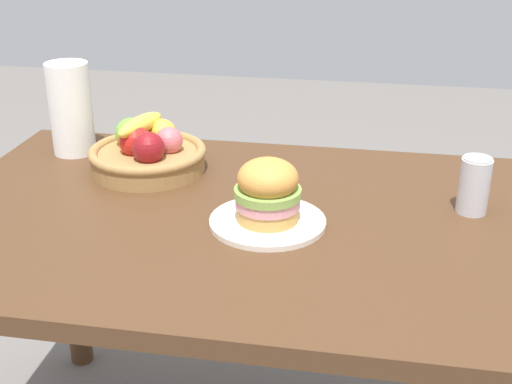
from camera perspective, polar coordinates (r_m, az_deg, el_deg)
name	(u,v)px	position (r m, az deg, el deg)	size (l,w,h in m)	color
dining_table	(248,256)	(1.53, -0.65, -5.30)	(1.40, 0.90, 0.75)	#4C301C
plate	(268,222)	(1.44, 0.97, -2.48)	(0.24, 0.24, 0.01)	silver
sandwich	(268,191)	(1.41, 0.99, 0.11)	(0.14, 0.14, 0.13)	tan
soda_can	(474,185)	(1.54, 17.64, 0.53)	(0.07, 0.07, 0.13)	silver
fruit_basket	(147,152)	(1.72, -9.00, 3.32)	(0.29, 0.29, 0.14)	#9E7542
paper_towel_roll	(71,109)	(1.86, -15.12, 6.69)	(0.11, 0.11, 0.24)	white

